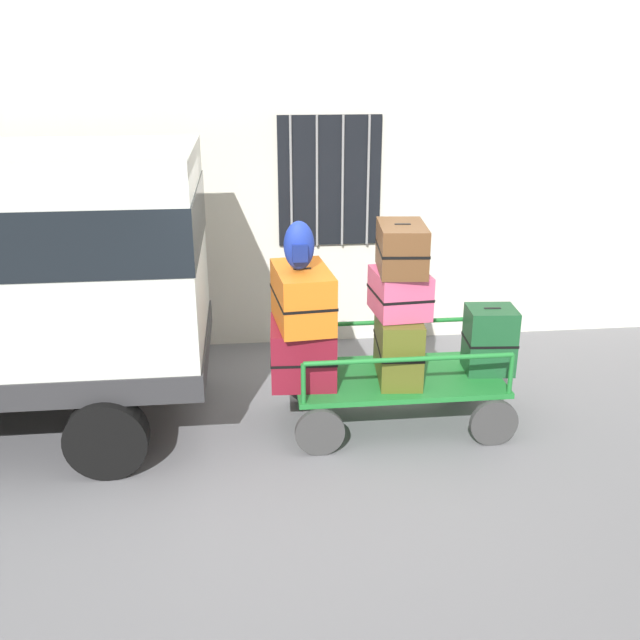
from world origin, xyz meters
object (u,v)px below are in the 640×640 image
(luggage_cart, at_px, (396,386))
(suitcase_midleft_middle, at_px, (400,293))
(suitcase_left_middle, at_px, (302,297))
(suitcase_midleft_bottom, at_px, (398,345))
(suitcase_center_bottom, at_px, (490,340))
(suitcase_left_bottom, at_px, (303,351))
(suitcase_midleft_top, at_px, (402,248))
(backpack, at_px, (299,246))

(luggage_cart, bearing_deg, suitcase_midleft_middle, 90.00)
(suitcase_left_middle, xyz_separation_m, suitcase_midleft_bottom, (0.90, -0.02, -0.51))
(suitcase_center_bottom, bearing_deg, suitcase_left_middle, -179.90)
(luggage_cart, height_order, suitcase_midleft_bottom, suitcase_midleft_bottom)
(luggage_cart, height_order, suitcase_left_bottom, suitcase_left_bottom)
(suitcase_left_bottom, relative_size, suitcase_center_bottom, 1.14)
(luggage_cart, relative_size, suitcase_midleft_middle, 3.24)
(suitcase_left_middle, height_order, suitcase_midleft_top, suitcase_midleft_top)
(suitcase_left_middle, distance_m, suitcase_midleft_bottom, 1.04)
(luggage_cart, height_order, suitcase_midleft_middle, suitcase_midleft_middle)
(suitcase_midleft_bottom, height_order, backpack, backpack)
(suitcase_left_bottom, distance_m, backpack, 1.03)
(suitcase_midleft_middle, distance_m, suitcase_midleft_top, 0.42)
(suitcase_midleft_middle, xyz_separation_m, suitcase_midleft_top, (0.00, -0.00, 0.42))
(suitcase_midleft_bottom, distance_m, suitcase_midleft_middle, 0.52)
(suitcase_left_middle, bearing_deg, luggage_cart, -1.76)
(backpack, bearing_deg, suitcase_left_middle, 58.22)
(suitcase_left_middle, relative_size, suitcase_midleft_top, 1.22)
(suitcase_center_bottom, relative_size, backpack, 1.46)
(suitcase_left_bottom, height_order, suitcase_midleft_bottom, suitcase_midleft_bottom)
(suitcase_left_bottom, bearing_deg, suitcase_midleft_middle, -0.66)
(luggage_cart, height_order, suitcase_center_bottom, suitcase_center_bottom)
(luggage_cart, height_order, suitcase_midleft_top, suitcase_midleft_top)
(suitcase_left_bottom, bearing_deg, suitcase_center_bottom, -0.26)
(suitcase_midleft_middle, relative_size, backpack, 1.44)
(suitcase_left_bottom, xyz_separation_m, backpack, (-0.03, -0.06, 1.03))
(suitcase_left_middle, xyz_separation_m, suitcase_midleft_middle, (0.90, 0.00, 0.01))
(luggage_cart, bearing_deg, suitcase_midleft_top, 90.00)
(suitcase_midleft_middle, xyz_separation_m, suitcase_center_bottom, (0.90, 0.00, -0.51))
(suitcase_left_middle, bearing_deg, backpack, -121.78)
(suitcase_midleft_top, bearing_deg, backpack, -177.17)
(suitcase_midleft_top, xyz_separation_m, backpack, (-0.93, -0.05, 0.06))
(suitcase_midleft_bottom, relative_size, backpack, 1.91)
(suitcase_left_bottom, height_order, suitcase_midleft_middle, suitcase_midleft_middle)
(suitcase_center_bottom, xyz_separation_m, backpack, (-1.83, -0.05, 0.99))
(suitcase_left_middle, distance_m, suitcase_center_bottom, 1.87)
(suitcase_midleft_bottom, distance_m, suitcase_midleft_top, 0.94)
(suitcase_midleft_top, distance_m, suitcase_center_bottom, 1.30)
(luggage_cart, relative_size, suitcase_midleft_top, 2.85)
(suitcase_midleft_top, xyz_separation_m, suitcase_center_bottom, (0.90, 0.00, -0.93))
(suitcase_midleft_top, bearing_deg, luggage_cart, -90.00)
(suitcase_midleft_top, bearing_deg, suitcase_center_bottom, 0.27)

